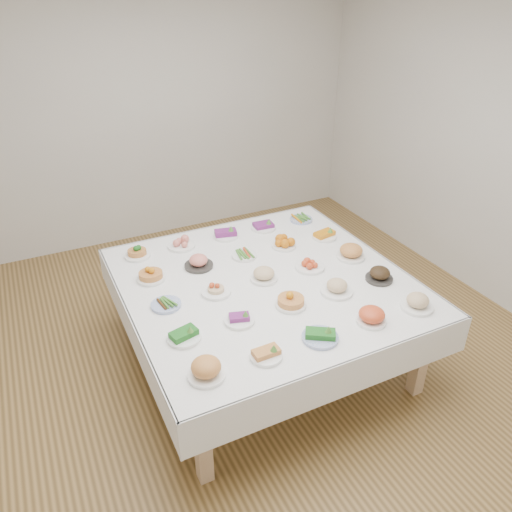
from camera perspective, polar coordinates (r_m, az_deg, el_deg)
name	(u,v)px	position (r m, az deg, el deg)	size (l,w,h in m)	color
room_envelope	(238,137)	(3.32, -2.02, 13.43)	(5.02, 5.02, 2.81)	olive
display_table	(265,288)	(3.79, 1.00, -3.63)	(2.07, 2.07, 0.75)	white
dish_0	(206,367)	(2.90, -5.73, -12.54)	(0.24, 0.24, 0.14)	white
dish_1	(266,352)	(3.03, 1.17, -10.95)	(0.20, 0.20, 0.09)	white
dish_2	(320,333)	(3.18, 7.38, -8.75)	(0.23, 0.23, 0.11)	#4C66B2
dish_3	(372,316)	(3.38, 13.07, -6.69)	(0.20, 0.20, 0.11)	white
dish_4	(418,301)	(3.59, 17.98, -4.95)	(0.22, 0.22, 0.12)	white
dish_5	(184,334)	(3.19, -8.26, -8.81)	(0.21, 0.21, 0.10)	white
dish_6	(239,318)	(3.30, -1.93, -7.05)	(0.20, 0.20, 0.09)	white
dish_7	(291,298)	(3.44, 4.02, -4.80)	(0.24, 0.23, 0.14)	white
dish_8	(337,286)	(3.62, 9.23, -3.43)	(0.23, 0.23, 0.12)	white
dish_9	(380,275)	(3.83, 13.94, -2.09)	(0.20, 0.20, 0.11)	#2D2B28
dish_10	(166,304)	(3.51, -10.25, -5.41)	(0.21, 0.21, 0.05)	#4C66B2
dish_11	(216,288)	(3.58, -4.61, -3.70)	(0.21, 0.21, 0.10)	white
dish_12	(264,274)	(3.72, 0.90, -2.12)	(0.20, 0.20, 0.11)	white
dish_13	(310,264)	(3.90, 6.18, -0.96)	(0.23, 0.23, 0.09)	white
dish_14	(351,250)	(4.07, 10.83, 0.65)	(0.22, 0.22, 0.14)	white
dish_15	(151,273)	(3.80, -11.96, -1.95)	(0.21, 0.21, 0.12)	white
dish_16	(199,261)	(3.91, -6.59, -0.58)	(0.22, 0.22, 0.12)	#2D2B28
dish_17	(244,255)	(4.04, -1.37, 0.16)	(0.20, 0.20, 0.05)	white
dish_18	(284,242)	(4.18, 3.20, 1.57)	(0.21, 0.21, 0.10)	white
dish_19	(324,233)	(4.36, 7.83, 2.57)	(0.21, 0.21, 0.10)	white
dish_20	(137,252)	(4.13, -13.45, 0.50)	(0.20, 0.20, 0.11)	white
dish_21	(181,243)	(4.22, -8.54, 1.52)	(0.22, 0.22, 0.10)	white
dish_22	(226,233)	(4.34, -3.49, 2.67)	(0.21, 0.21, 0.10)	white
dish_23	(263,224)	(4.48, 0.85, 3.66)	(0.22, 0.22, 0.11)	white
dish_24	(301,219)	(4.66, 5.18, 4.28)	(0.20, 0.20, 0.05)	#4C66B2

